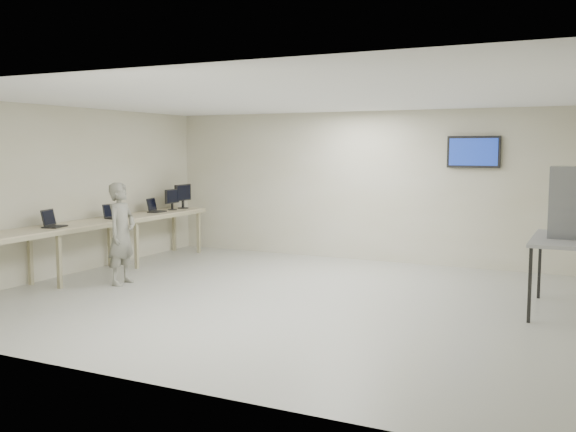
% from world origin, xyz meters
% --- Properties ---
extents(room, '(8.01, 7.01, 2.81)m').
position_xyz_m(room, '(0.03, 0.06, 1.41)').
color(room, '#ACACA9').
rests_on(room, ground).
extents(workbench, '(0.76, 6.00, 0.90)m').
position_xyz_m(workbench, '(-3.59, 0.00, 0.83)').
color(workbench, '#CBBF8B').
rests_on(workbench, ground).
extents(laptop_1, '(0.36, 0.40, 0.27)m').
position_xyz_m(laptop_1, '(-3.60, -0.72, 0.97)').
color(laptop_1, black).
rests_on(laptop_1, workbench).
extents(laptop_2, '(0.32, 0.36, 0.25)m').
position_xyz_m(laptop_2, '(-3.59, 0.67, 0.96)').
color(laptop_2, black).
rests_on(laptop_2, workbench).
extents(laptop_3, '(0.33, 0.38, 0.26)m').
position_xyz_m(laptop_3, '(-3.63, 1.87, 0.97)').
color(laptop_3, black).
rests_on(laptop_3, workbench).
extents(monitor_near, '(0.18, 0.41, 0.41)m').
position_xyz_m(monitor_near, '(-3.60, 2.38, 1.15)').
color(monitor_near, black).
rests_on(monitor_near, workbench).
extents(monitor_far, '(0.22, 0.49, 0.49)m').
position_xyz_m(monitor_far, '(-3.60, 2.75, 1.19)').
color(monitor_far, black).
rests_on(monitor_far, workbench).
extents(soldier, '(0.44, 0.62, 1.59)m').
position_xyz_m(soldier, '(-2.66, -0.23, 0.79)').
color(soldier, slate).
rests_on(soldier, ground).
extents(side_table, '(0.76, 1.62, 0.97)m').
position_xyz_m(side_table, '(3.60, 0.86, 0.90)').
color(side_table, gray).
rests_on(side_table, ground).
extents(storage_bins, '(0.35, 0.38, 0.91)m').
position_xyz_m(storage_bins, '(3.58, 0.86, 1.43)').
color(storage_bins, gray).
rests_on(storage_bins, side_table).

